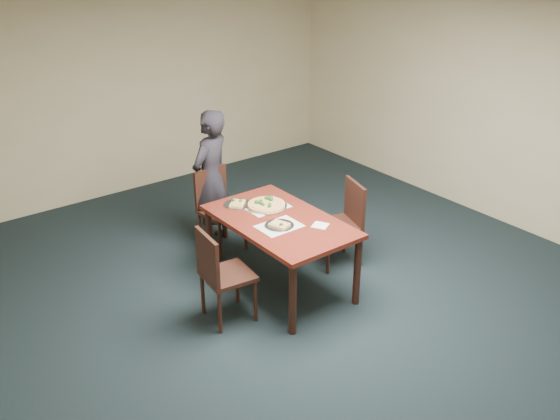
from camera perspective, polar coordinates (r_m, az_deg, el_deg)
ground at (r=5.91m, az=5.20°, el=-9.83°), size 8.00×8.00×0.00m
room_shell at (r=5.12m, az=5.95°, el=6.34°), size 8.00×8.00×8.00m
dining_table at (r=6.03m, az=0.00°, el=-1.65°), size 0.90×1.50×0.75m
chair_far at (r=6.90m, az=-5.74°, el=0.50°), size 0.46×0.46×0.91m
chair_left at (r=5.62m, az=-5.52°, el=-5.60°), size 0.46×0.46×0.91m
chair_right at (r=6.58m, az=5.91°, el=-0.78°), size 0.53×0.53×0.91m
diner at (r=6.93m, az=-6.31°, el=2.92°), size 0.67×0.57×1.55m
placemat_main at (r=6.26m, az=-1.24°, el=0.31°), size 0.42×0.32×0.00m
placemat_near at (r=5.86m, az=-0.06°, el=-1.48°), size 0.40×0.30×0.00m
pizza_pan at (r=6.25m, az=-1.25°, el=0.51°), size 0.41×0.41×0.08m
slice_plate_near at (r=5.86m, az=-0.06°, el=-1.38°), size 0.28×0.28×0.05m
slice_plate_far at (r=6.31m, az=-3.91°, el=0.58°), size 0.28×0.28×0.06m
napkin at (r=5.88m, az=3.70°, el=-1.42°), size 0.19×0.19×0.01m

